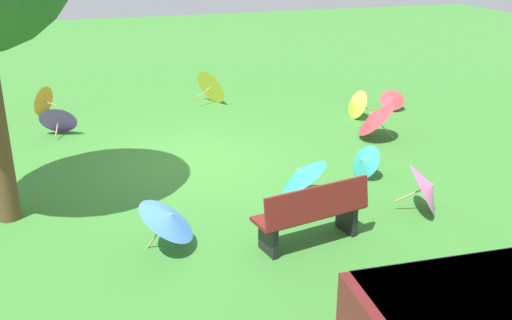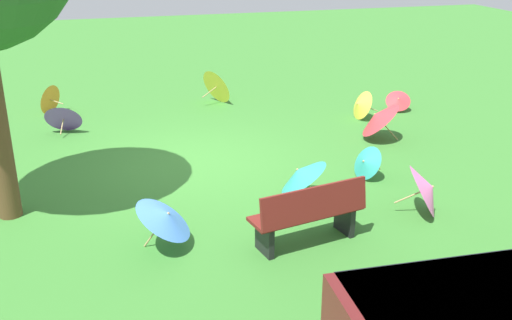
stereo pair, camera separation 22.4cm
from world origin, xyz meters
The scene contains 12 objects.
ground centered at (0.00, 0.00, 0.00)m, with size 40.00×40.00×0.00m, color #387A2D.
park_bench centered at (-1.00, 3.45, 0.47)m, with size 1.66×0.78×0.90m.
parasol_pink_0 centered at (-3.03, 3.06, 0.41)m, with size 0.86×1.01×0.83m.
parasol_purple_0 centered at (2.25, -2.46, 0.36)m, with size 0.88×0.75×0.72m.
parasol_blue_0 centered at (0.86, 3.00, 0.46)m, with size 1.00×1.05×0.76m.
parasol_orange_0 centered at (2.62, -4.00, 0.35)m, with size 0.64×0.71×0.71m.
parasol_yellow_0 centered at (-4.16, -1.65, 0.34)m, with size 0.69×0.69×0.67m.
parasol_teal_1 centered at (-2.77, 1.53, 0.29)m, with size 0.58×0.68×0.58m.
parasol_red_0 centered at (-3.88, -0.25, 0.48)m, with size 1.09×1.16×0.86m.
parasol_red_1 centered at (-5.29, -1.95, 0.28)m, with size 0.73×0.70×0.51m.
parasol_teal_2 centered at (-1.39, 2.05, 0.44)m, with size 1.04×1.07×0.76m.
parasol_yellow_2 centered at (-1.40, -3.85, 0.45)m, with size 0.93×1.03×0.90m.
Camera 2 is at (1.66, 10.13, 4.03)m, focal length 41.70 mm.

